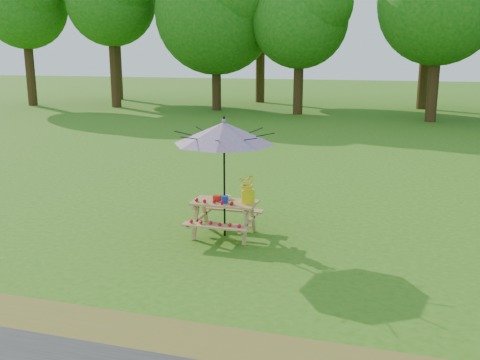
# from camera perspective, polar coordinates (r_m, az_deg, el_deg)

# --- Properties ---
(picnic_table) EXTENTS (1.20, 1.32, 0.67)m
(picnic_table) POSITION_cam_1_polar(r_m,az_deg,el_deg) (10.01, -1.66, -4.20)
(picnic_table) COLOR #AA784D
(picnic_table) RESTS_ON ground
(patio_umbrella) EXTENTS (2.13, 2.13, 2.25)m
(patio_umbrella) POSITION_cam_1_polar(r_m,az_deg,el_deg) (9.64, -1.72, 5.03)
(patio_umbrella) COLOR black
(patio_umbrella) RESTS_ON ground
(produce_bins) EXTENTS (0.31, 0.39, 0.13)m
(produce_bins) POSITION_cam_1_polar(r_m,az_deg,el_deg) (9.91, -1.86, -1.98)
(produce_bins) COLOR red
(produce_bins) RESTS_ON picnic_table
(tomatoes_row) EXTENTS (0.77, 0.13, 0.07)m
(tomatoes_row) POSITION_cam_1_polar(r_m,az_deg,el_deg) (9.78, -2.83, -2.31)
(tomatoes_row) COLOR red
(tomatoes_row) RESTS_ON picnic_table
(flower_bucket) EXTENTS (0.35, 0.31, 0.55)m
(flower_bucket) POSITION_cam_1_polar(r_m,az_deg,el_deg) (9.74, 0.86, -0.79)
(flower_bucket) COLOR yellow
(flower_bucket) RESTS_ON picnic_table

